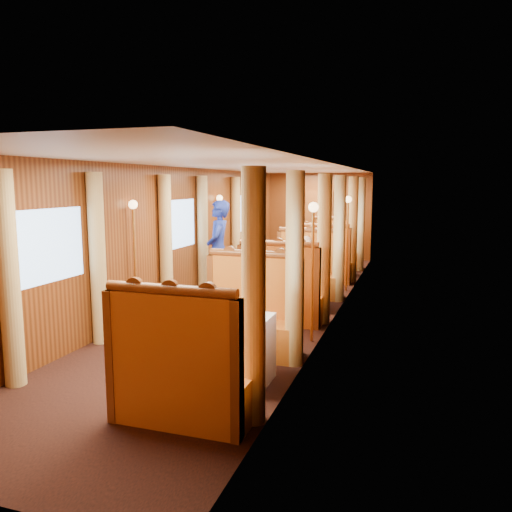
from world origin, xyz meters
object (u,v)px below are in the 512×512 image
at_px(banquette_mid_aft, 308,275).
at_px(rose_vase_mid, 294,257).
at_px(banquette_far_aft, 336,252).
at_px(teapot_right, 213,314).
at_px(steward, 219,249).
at_px(banquette_near_fwd, 181,379).
at_px(teapot_left, 204,312).
at_px(rose_vase_far, 330,236).
at_px(teapot_back, 217,308).
at_px(banquette_near_aft, 251,321).
at_px(passenger, 306,260).
at_px(table_near, 222,349).
at_px(table_far, 329,259).
at_px(fruit_plate, 244,319).
at_px(banquette_mid_fwd, 281,297).
at_px(banquette_far_fwd, 322,264).
at_px(tea_tray, 209,317).
at_px(table_mid, 296,287).

relative_size(banquette_mid_aft, rose_vase_mid, 3.72).
distance_m(banquette_far_aft, teapot_right, 8.16).
bearing_deg(steward, banquette_near_fwd, 3.09).
xyz_separation_m(teapot_left, rose_vase_far, (0.17, 7.13, 0.11)).
bearing_deg(teapot_back, rose_vase_mid, 100.84).
distance_m(banquette_far_aft, teapot_back, 7.95).
height_order(banquette_near_aft, passenger, banquette_near_aft).
height_order(table_near, banquette_near_fwd, banquette_near_fwd).
height_order(banquette_mid_aft, teapot_right, banquette_mid_aft).
bearing_deg(banquette_far_aft, teapot_left, -91.13).
xyz_separation_m(table_far, fruit_plate, (0.29, -7.09, 0.39)).
relative_size(banquette_mid_aft, banquette_far_aft, 1.00).
distance_m(teapot_back, passenger, 4.23).
relative_size(table_near, teapot_back, 6.31).
bearing_deg(banquette_mid_fwd, banquette_far_fwd, 90.00).
relative_size(rose_vase_far, passenger, 0.47).
relative_size(banquette_near_fwd, tea_tray, 3.94).
distance_m(banquette_far_fwd, rose_vase_far, 1.15).
distance_m(banquette_far_fwd, steward, 2.71).
xyz_separation_m(banquette_near_aft, steward, (-1.63, 2.87, 0.52)).
bearing_deg(rose_vase_far, banquette_mid_aft, -90.20).
xyz_separation_m(banquette_near_fwd, table_far, (0.00, 8.01, -0.05)).
bearing_deg(fruit_plate, banquette_near_aft, 104.65).
bearing_deg(banquette_mid_fwd, banquette_mid_aft, 90.00).
distance_m(banquette_mid_fwd, banquette_far_fwd, 3.50).
height_order(tea_tray, passenger, passenger).
distance_m(banquette_far_fwd, teapot_back, 5.92).
height_order(teapot_left, teapot_right, teapot_right).
xyz_separation_m(teapot_right, fruit_plate, (0.33, 0.05, -0.05)).
relative_size(banquette_near_fwd, table_mid, 1.28).
height_order(banquette_far_aft, steward, steward).
distance_m(rose_vase_far, steward, 3.54).
relative_size(banquette_mid_fwd, teapot_left, 8.42).
distance_m(banquette_near_fwd, banquette_near_aft, 2.03).
relative_size(table_near, steward, 0.56).
bearing_deg(teapot_back, banquette_near_aft, 96.61).
xyz_separation_m(banquette_near_fwd, teapot_left, (-0.16, 0.91, 0.39)).
relative_size(table_near, banquette_mid_fwd, 0.78).
bearing_deg(banquette_near_fwd, banquette_far_fwd, 90.00).
distance_m(banquette_near_aft, banquette_mid_aft, 3.50).
relative_size(tea_tray, fruit_plate, 1.57).
bearing_deg(teapot_left, steward, 108.05).
relative_size(banquette_far_fwd, passenger, 1.76).
height_order(table_mid, banquette_mid_aft, banquette_mid_aft).
height_order(banquette_near_fwd, passenger, banquette_near_fwd).
distance_m(table_mid, banquette_mid_aft, 1.02).
distance_m(table_far, banquette_far_aft, 1.02).
bearing_deg(fruit_plate, table_near, 162.41).
bearing_deg(rose_vase_far, table_mid, -90.14).
xyz_separation_m(teapot_back, passenger, (0.09, 4.22, -0.08)).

